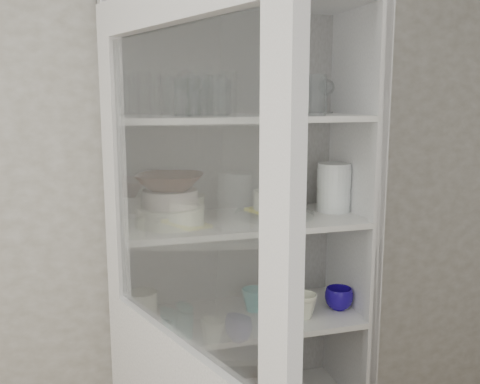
{
  "coord_description": "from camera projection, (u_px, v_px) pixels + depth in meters",
  "views": [
    {
      "loc": [
        -0.38,
        -0.68,
        1.73
      ],
      "look_at": [
        0.2,
        1.27,
        1.37
      ],
      "focal_mm": 40.0,
      "sensor_mm": 36.0,
      "label": 1
    }
  ],
  "objects": [
    {
      "name": "mug_white",
      "position": [
        304.0,
        306.0,
        2.12
      ],
      "size": [
        0.14,
        0.14,
        0.1
      ],
      "primitive_type": "imported",
      "rotation": [
        0.0,
        0.0,
        -0.41
      ],
      "color": "#E9EACF",
      "rests_on": "shelf_mugs"
    },
    {
      "name": "grey_bowl_stack",
      "position": [
        334.0,
        187.0,
        2.2
      ],
      "size": [
        0.14,
        0.14,
        0.2
      ],
      "primitive_type": "cylinder",
      "color": "silver",
      "rests_on": "shelf_plates"
    },
    {
      "name": "goblet_3",
      "position": [
        326.0,
        95.0,
        2.23
      ],
      "size": [
        0.07,
        0.07,
        0.15
      ],
      "primitive_type": null,
      "color": "silver",
      "rests_on": "shelf_glass"
    },
    {
      "name": "goblet_2",
      "position": [
        288.0,
        93.0,
        2.14
      ],
      "size": [
        0.07,
        0.07,
        0.17
      ],
      "primitive_type": null,
      "color": "silver",
      "rests_on": "shelf_glass"
    },
    {
      "name": "white_canister",
      "position": [
        143.0,
        308.0,
        2.06
      ],
      "size": [
        0.11,
        0.11,
        0.13
      ],
      "primitive_type": "cylinder",
      "rotation": [
        0.0,
        0.0,
        -0.03
      ],
      "color": "#E9EACF",
      "rests_on": "shelf_mugs"
    },
    {
      "name": "tumbler_6",
      "position": [
        316.0,
        95.0,
        1.92
      ],
      "size": [
        0.09,
        0.09,
        0.15
      ],
      "primitive_type": "cylinder",
      "rotation": [
        0.0,
        0.0,
        -0.27
      ],
      "color": "silver",
      "rests_on": "shelf_glass"
    },
    {
      "name": "white_ramekin",
      "position": [
        274.0,
        200.0,
        2.12
      ],
      "size": [
        0.17,
        0.17,
        0.07
      ],
      "primitive_type": "cylinder",
      "rotation": [
        0.0,
        0.0,
        -0.02
      ],
      "color": "#E9EACF",
      "rests_on": "yellow_trivet"
    },
    {
      "name": "tumbler_4",
      "position": [
        277.0,
        98.0,
        1.92
      ],
      "size": [
        0.07,
        0.07,
        0.12
      ],
      "primitive_type": "cylinder",
      "rotation": [
        0.0,
        0.0,
        0.17
      ],
      "color": "silver",
      "rests_on": "shelf_glass"
    },
    {
      "name": "tumbler_3",
      "position": [
        270.0,
        96.0,
        1.92
      ],
      "size": [
        0.09,
        0.09,
        0.14
      ],
      "primitive_type": "cylinder",
      "rotation": [
        0.0,
        0.0,
        0.4
      ],
      "color": "silver",
      "rests_on": "shelf_glass"
    },
    {
      "name": "tumbler_11",
      "position": [
        268.0,
        98.0,
        2.02
      ],
      "size": [
        0.08,
        0.08,
        0.13
      ],
      "primitive_type": "cylinder",
      "rotation": [
        0.0,
        0.0,
        -0.23
      ],
      "color": "silver",
      "rests_on": "shelf_glass"
    },
    {
      "name": "yellow_trivet",
      "position": [
        274.0,
        210.0,
        2.12
      ],
      "size": [
        0.22,
        0.22,
        0.01
      ],
      "primitive_type": "cube",
      "rotation": [
        0.0,
        0.0,
        0.31
      ],
      "color": "yellow",
      "rests_on": "glass_platter"
    },
    {
      "name": "wall_back",
      "position": [
        179.0,
        201.0,
        2.24
      ],
      "size": [
        3.6,
        0.02,
        2.6
      ],
      "primitive_type": "cube",
      "color": "#9B978A",
      "rests_on": "ground"
    },
    {
      "name": "mug_blue",
      "position": [
        339.0,
        298.0,
        2.21
      ],
      "size": [
        0.15,
        0.15,
        0.09
      ],
      "primitive_type": "imported",
      "rotation": [
        0.0,
        0.0,
        -0.36
      ],
      "color": "navy",
      "rests_on": "shelf_mugs"
    },
    {
      "name": "cream_bowl",
      "position": [
        170.0,
        198.0,
        1.96
      ],
      "size": [
        0.27,
        0.27,
        0.06
      ],
      "primitive_type": "cylinder",
      "rotation": [
        0.0,
        0.0,
        -0.4
      ],
      "color": "beige",
      "rests_on": "plate_stack_front"
    },
    {
      "name": "tumbler_10",
      "position": [
        223.0,
        97.0,
        1.97
      ],
      "size": [
        0.08,
        0.08,
        0.13
      ],
      "primitive_type": "cylinder",
      "rotation": [
        0.0,
        0.0,
        -0.24
      ],
      "color": "silver",
      "rests_on": "shelf_glass"
    },
    {
      "name": "goblet_0",
      "position": [
        187.0,
        91.0,
        2.04
      ],
      "size": [
        0.08,
        0.08,
        0.18
      ],
      "primitive_type": null,
      "color": "silver",
      "rests_on": "shelf_glass"
    },
    {
      "name": "plate_stack_back",
      "position": [
        180.0,
        206.0,
        2.12
      ],
      "size": [
        0.19,
        0.19,
        0.08
      ],
      "primitive_type": "cylinder",
      "color": "#E9EACF",
      "rests_on": "shelf_plates"
    },
    {
      "name": "tumbler_2",
      "position": [
        198.0,
        95.0,
        1.81
      ],
      "size": [
        0.09,
        0.09,
        0.15
      ],
      "primitive_type": "cylinder",
      "rotation": [
        0.0,
        0.0,
        0.3
      ],
      "color": "silver",
      "rests_on": "shelf_glass"
    },
    {
      "name": "pantry_cabinet",
      "position": [
        236.0,
        291.0,
        2.2
      ],
      "size": [
        1.0,
        0.45,
        2.1
      ],
      "color": "#B4B4B4",
      "rests_on": "floor"
    },
    {
      "name": "plate_stack_front",
      "position": [
        171.0,
        216.0,
        1.97
      ],
      "size": [
        0.25,
        0.25,
        0.07
      ],
      "primitive_type": "cylinder",
      "color": "#E9EACF",
      "rests_on": "shelf_plates"
    },
    {
      "name": "tumbler_8",
      "position": [
        204.0,
        95.0,
        1.99
      ],
      "size": [
        0.09,
        0.09,
        0.15
      ],
      "primitive_type": "cylinder",
      "rotation": [
        0.0,
        0.0,
        -0.29
      ],
      "color": "silver",
      "rests_on": "shelf_glass"
    },
    {
      "name": "tumbler_9",
      "position": [
        193.0,
        97.0,
        1.98
      ],
      "size": [
        0.08,
        0.08,
        0.13
      ],
      "primitive_type": "cylinder",
      "rotation": [
        0.0,
        0.0,
        -0.23
      ],
      "color": "silver",
      "rests_on": "shelf_glass"
    },
    {
      "name": "terracotta_bowl",
      "position": [
        170.0,
        182.0,
        1.95
      ],
      "size": [
        0.31,
        0.31,
        0.06
      ],
      "primitive_type": "imported",
      "rotation": [
        0.0,
        0.0,
        -0.34
      ],
      "color": "#432217",
      "rests_on": "cream_bowl"
    },
    {
      "name": "measuring_cups",
      "position": [
        154.0,
        326.0,
        2.01
      ],
      "size": [
        0.09,
        0.09,
        0.04
      ],
      "primitive_type": "cylinder",
      "color": "silver",
      "rests_on": "shelf_mugs"
    },
    {
      "name": "mug_teal",
      "position": [
        254.0,
        300.0,
        2.19
      ],
      "size": [
        0.13,
        0.13,
        0.09
      ],
      "primitive_type": "imported",
      "rotation": [
        0.0,
        0.0,
        -0.41
      ],
      "color": "teal",
      "rests_on": "shelf_mugs"
    },
    {
      "name": "tumbler_7",
      "position": [
        170.0,
        96.0,
        1.95
      ],
      "size": [
        0.09,
        0.09,
        0.14
      ],
      "primitive_type": "cylinder",
      "rotation": [
        0.0,
        0.0,
        0.39
      ],
      "color": "silver",
      "rests_on": "shelf_glass"
    },
    {
      "name": "goblet_1",
      "position": [
        184.0,
        95.0,
        2.06
      ],
      "size": [
        0.07,
        0.07,
        0.15
      ],
      "primitive_type": null,
      "color": "silver",
      "rests_on": "shelf_glass"
    },
    {
      "name": "teal_jar",
      "position": [
        275.0,
        296.0,
        2.21
      ],
      "size": [
        0.09,
        0.09,
        0.11
      ],
      "color": "teal",
      "rests_on": "shelf_mugs"
    },
    {
      "name": "tumbler_0",
      "position": [
        184.0,
        97.0,
        1.82
      ],
      "size": [
        0.09,
        0.09,
        0.13
      ],
      "primitive_type": "cylinder",
      "rotation": [
        0.0,
        0.0,
        0.33
      ],
      "color": "silver",
      "rests_on": "shelf_glass"
    },
    {
      "name": "tumbler_1",
      "position": [
        218.0,
        96.0,
        1.85
      ],
      "size": [
        0.09,
        0.09,
        0.14
      ],
      "primitive_type": "cylinder",
      "rotation": [
        0.0,
        0.0,
        0.35
      ],
      "color": "silver",
      "rests_on": "shelf_glass"
    },
    {
      "name": "glass_platter",
      "position": [
        274.0,
        214.0,
        2.12
      ],
      "size": [
        0.35,
        0.35,
        0.02
      ],
      "primitive_type": "cylinder",
      "rotation": [
        0.0,
        0.0,
        0.11
      ],
      "color": "silver",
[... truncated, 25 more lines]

